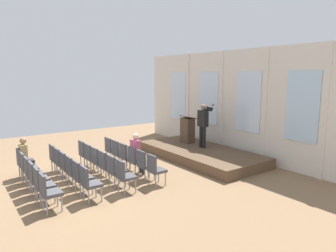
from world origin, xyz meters
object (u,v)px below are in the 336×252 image
Objects in this scene: chair_r0_c0 at (111,148)px; chair_r1_c3 at (106,164)px; audience_r0_c3 at (137,152)px; chair_r1_c2 at (98,160)px; chair_r2_c1 at (61,160)px; chair_r2_c2 at (67,165)px; chair_r3_c0 at (23,161)px; chair_r2_c0 at (56,156)px; audience_r3_c0 at (25,155)px; chair_r3_c1 at (27,166)px; lectern at (188,130)px; chair_r3_c3 at (36,177)px; chair_r1_c1 at (91,156)px; chair_r3_c5 at (48,190)px; chair_r3_c2 at (31,171)px; chair_r0_c3 at (135,159)px; chair_r2_c3 at (73,170)px; speaker at (203,122)px; chair_r2_c4 at (81,175)px; chair_r0_c4 at (144,163)px; chair_r0_c2 at (126,155)px; chair_r0_c1 at (118,151)px; chair_r0_c5 at (155,168)px; chair_r2_c5 at (89,182)px; chair_r1_c0 at (85,152)px; chair_r1_c4 at (115,169)px; chair_r3_c4 at (42,183)px; mic_stand at (202,137)px.

chair_r1_c3 is at bearing -29.21° from chair_r0_c0.
chair_r1_c3 is at bearing -90.00° from audience_r0_c3.
chair_r2_c1 is at bearing -120.80° from chair_r1_c2.
chair_r2_c2 is (0.60, 0.00, 0.00)m from chair_r2_c1.
chair_r2_c0 is at bearing 90.00° from chair_r3_c0.
audience_r3_c0 is 0.63m from chair_r3_c1.
lectern is 6.58m from chair_r3_c3.
chair_r1_c1 is (0.60, -1.00, 0.00)m from chair_r0_c0.
chair_r0_c0 and chair_r3_c5 have the same top height.
chair_r2_c2 is at bearing 90.00° from chair_r3_c2.
chair_r0_c3 is 2.00m from chair_r2_c3.
chair_r2_c4 is at bearing -79.14° from speaker.
chair_r3_c0 is (-2.38, -3.00, 0.00)m from chair_r0_c4.
lectern is 1.23× the size of chair_r0_c2.
audience_r0_c3 is (1.19, 0.08, 0.22)m from chair_r0_c1.
chair_r0_c4 and chair_r0_c5 have the same top height.
chair_r1_c3 is at bearing 29.21° from chair_r2_c0.
chair_r2_c0 is 2.98m from chair_r2_c5.
chair_r0_c4 is 1.00× the size of chair_r2_c5.
chair_r0_c1 is 1.00× the size of chair_r2_c4.
audience_r3_c0 is at bearing -112.24° from chair_r0_c2.
chair_r0_c0 is at bearing 90.00° from chair_r1_c0.
chair_r0_c4 and chair_r3_c3 have the same top height.
lectern is 4.50m from chair_r1_c2.
chair_r0_c1 is at bearing 180.00° from chair_r0_c5.
audience_r3_c0 is 2.98m from chair_r3_c5.
chair_r3_c2 is at bearing -78.76° from chair_r0_c1.
chair_r1_c1 is 1.00× the size of chair_r3_c5.
chair_r2_c0 and chair_r2_c3 have the same top height.
chair_r0_c3 is at bearing 29.21° from chair_r1_c0.
chair_r0_c3 and chair_r3_c5 have the same top height.
chair_r3_c0 is at bearing -101.24° from chair_r0_c1.
chair_r1_c4 is at bearing 0.00° from chair_r1_c1.
chair_r0_c2 is 1.00× the size of chair_r1_c4.
chair_r3_c2 is at bearing -111.68° from chair_r0_c4.
chair_r0_c3 is 3.42m from audience_r3_c0.
chair_r2_c4 is at bearing 0.00° from chair_r2_c0.
chair_r0_c2 and chair_r0_c4 have the same top height.
chair_r1_c0 is 1.16m from chair_r2_c1.
chair_r3_c0 is 2.98m from chair_r3_c5.
chair_r0_c1 is 1.00m from chair_r1_c1.
lectern is at bearing 103.07° from chair_r3_c3.
chair_r2_c4 is at bearing 90.00° from chair_r3_c4.
mic_stand is 1.65× the size of chair_r3_c5.
chair_r3_c5 is at bearing -68.83° from audience_r0_c3.
chair_r2_c4 and chair_r3_c0 have the same top height.
chair_r0_c2 and chair_r3_c0 have the same top height.
chair_r3_c4 is at bearing -59.20° from chair_r0_c1.
mic_stand is 4.60m from chair_r1_c1.
chair_r0_c3 is (1.48, -3.40, -0.39)m from lectern.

